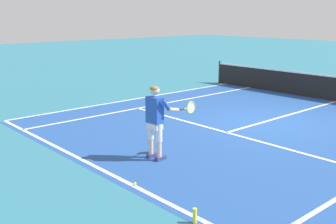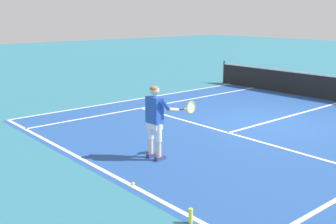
{
  "view_description": "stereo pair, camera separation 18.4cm",
  "coord_description": "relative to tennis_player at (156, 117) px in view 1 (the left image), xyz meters",
  "views": [
    {
      "loc": [
        7.19,
        -10.37,
        3.25
      ],
      "look_at": [
        0.31,
        -4.25,
        1.05
      ],
      "focal_mm": 43.81,
      "sensor_mm": 36.0,
      "label": 1
    },
    {
      "loc": [
        7.31,
        -10.23,
        3.25
      ],
      "look_at": [
        0.31,
        -4.25,
        1.05
      ],
      "focal_mm": 43.81,
      "sensor_mm": 36.0,
      "label": 2
    }
  ],
  "objects": [
    {
      "name": "line_baseline",
      "position": [
        -0.32,
        -1.32,
        -0.99
      ],
      "size": [
        10.98,
        0.1,
        0.01
      ],
      "primitive_type": "cube",
      "color": "white",
      "rests_on": "ground"
    },
    {
      "name": "line_doubles_left",
      "position": [
        -5.81,
        3.97,
        -0.99
      ],
      "size": [
        0.1,
        10.6,
        0.01
      ],
      "primitive_type": "cube",
      "color": "white",
      "rests_on": "ground"
    },
    {
      "name": "line_centre_service",
      "position": [
        -0.32,
        6.07,
        -0.99
      ],
      "size": [
        0.1,
        6.4,
        0.01
      ],
      "primitive_type": "cube",
      "color": "white",
      "rests_on": "ground"
    },
    {
      "name": "line_singles_left",
      "position": [
        -4.43,
        3.97,
        -0.99
      ],
      "size": [
        0.1,
        10.6,
        0.01
      ],
      "primitive_type": "cube",
      "color": "white",
      "rests_on": "ground"
    },
    {
      "name": "tennis_ball_near_feet",
      "position": [
        0.89,
        -1.29,
        -0.96
      ],
      "size": [
        0.07,
        0.07,
        0.07
      ],
      "primitive_type": "sphere",
      "color": "#CCE02D",
      "rests_on": "ground"
    },
    {
      "name": "water_bottle",
      "position": [
        2.71,
        -1.47,
        -0.86
      ],
      "size": [
        0.07,
        0.07,
        0.25
      ],
      "primitive_type": "cylinder",
      "color": "yellow",
      "rests_on": "ground"
    },
    {
      "name": "line_service",
      "position": [
        -0.32,
        2.87,
        -0.99
      ],
      "size": [
        8.23,
        0.1,
        0.01
      ],
      "primitive_type": "cube",
      "color": "white",
      "rests_on": "ground"
    },
    {
      "name": "court_inner_surface",
      "position": [
        -0.32,
        3.97,
        -0.99
      ],
      "size": [
        10.98,
        11.0,
        0.0
      ],
      "primitive_type": "cube",
      "color": "#234C93",
      "rests_on": "ground"
    },
    {
      "name": "ground_plane",
      "position": [
        -0.32,
        4.62,
        -0.99
      ],
      "size": [
        80.0,
        80.0,
        0.0
      ],
      "primitive_type": "plane",
      "color": "teal"
    },
    {
      "name": "tennis_player",
      "position": [
        0.0,
        0.0,
        0.0
      ],
      "size": [
        0.62,
        1.14,
        1.71
      ],
      "color": "navy",
      "rests_on": "ground"
    }
  ]
}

